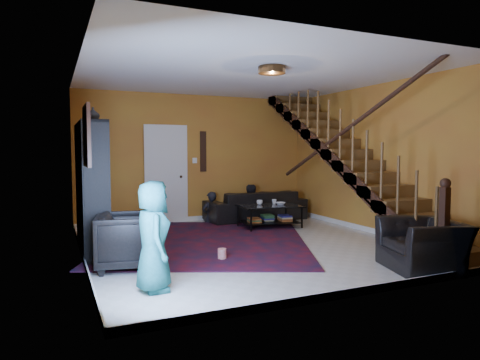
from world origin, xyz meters
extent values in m
plane|color=beige|center=(0.00, 0.00, 0.00)|extent=(5.50, 5.50, 0.00)
plane|color=#B98729|center=(0.00, 2.75, 1.40)|extent=(5.20, 0.00, 5.20)
plane|color=#B98729|center=(0.00, -2.75, 1.40)|extent=(5.20, 0.00, 5.20)
plane|color=#B98729|center=(-2.60, 0.00, 1.40)|extent=(0.00, 5.50, 5.50)
plane|color=#B98729|center=(2.60, 0.00, 1.40)|extent=(0.00, 5.50, 5.50)
plane|color=white|center=(0.00, 0.00, 2.80)|extent=(5.50, 5.50, 0.00)
cube|color=silver|center=(0.00, 2.74, 0.05)|extent=(5.20, 0.02, 0.10)
cube|color=silver|center=(-2.59, 0.00, 0.05)|extent=(0.02, 5.50, 0.10)
cube|color=#B98729|center=(2.12, 0.00, 1.32)|extent=(0.95, 4.92, 2.83)
cube|color=black|center=(1.67, 0.00, 1.40)|extent=(0.04, 5.02, 3.02)
cylinder|color=black|center=(1.70, 0.00, 1.85)|extent=(0.07, 4.20, 2.44)
cube|color=black|center=(1.70, -2.40, 0.55)|extent=(0.10, 0.10, 1.10)
cube|color=black|center=(-2.41, 0.60, 1.00)|extent=(0.35, 1.80, 2.00)
cube|color=black|center=(-2.41, 0.60, 0.40)|extent=(0.35, 1.72, 0.03)
cube|color=black|center=(-2.41, 0.60, 1.16)|extent=(0.35, 1.72, 0.03)
cube|color=silver|center=(-0.70, 2.73, 1.02)|extent=(0.82, 0.05, 2.05)
cube|color=maroon|center=(-2.57, -0.90, 1.75)|extent=(0.04, 0.74, 0.74)
cube|color=black|center=(0.15, 2.73, 1.55)|extent=(0.14, 0.03, 0.90)
cylinder|color=#3F2814|center=(0.00, -0.80, 2.74)|extent=(0.40, 0.40, 0.10)
cube|color=#470C19|center=(-0.52, 0.54, 0.01)|extent=(4.54, 4.78, 0.02)
imported|color=black|center=(1.25, 2.30, 0.33)|extent=(2.27, 0.93, 0.66)
imported|color=black|center=(-2.05, -0.62, 0.38)|extent=(0.96, 0.94, 0.75)
imported|color=black|center=(1.50, -2.25, 0.33)|extent=(1.13, 1.21, 0.66)
imported|color=black|center=(0.19, 2.35, 0.12)|extent=(0.43, 0.30, 1.13)
imported|color=black|center=(1.13, 2.35, 0.18)|extent=(0.64, 0.52, 1.25)
imported|color=#1B6466|center=(-1.95, -1.68, 0.62)|extent=(0.42, 0.63, 1.24)
cube|color=black|center=(0.51, 0.98, 0.23)|extent=(0.03, 0.03, 0.45)
cube|color=black|center=(1.65, 0.98, 0.23)|extent=(0.03, 0.03, 0.45)
cube|color=black|center=(0.51, 1.62, 0.23)|extent=(0.03, 0.03, 0.45)
cube|color=black|center=(1.65, 1.62, 0.23)|extent=(0.03, 0.03, 0.45)
cube|color=black|center=(1.08, 1.30, 0.12)|extent=(1.24, 0.83, 0.02)
cube|color=silver|center=(1.08, 1.30, 0.45)|extent=(1.31, 0.90, 0.02)
imported|color=#999999|center=(0.94, 1.47, 0.51)|extent=(0.14, 0.14, 0.10)
imported|color=#999999|center=(1.29, 1.49, 0.50)|extent=(0.12, 0.12, 0.09)
imported|color=#999999|center=(1.34, 1.31, 0.48)|extent=(0.20, 0.20, 0.05)
imported|color=#999999|center=(-2.41, 0.10, 2.10)|extent=(0.18, 0.18, 0.19)
cylinder|color=red|center=(-0.75, -0.72, 0.09)|extent=(0.16, 0.16, 0.14)
camera|label=1|loc=(-2.96, -6.37, 1.58)|focal=32.00mm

